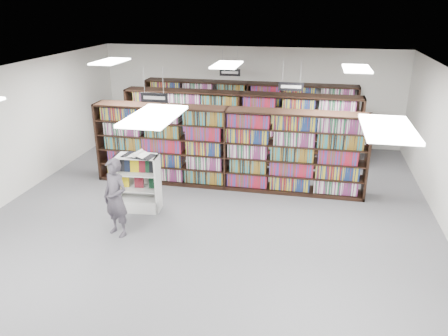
% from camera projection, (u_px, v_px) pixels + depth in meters
% --- Properties ---
extents(floor, '(12.00, 12.00, 0.00)m').
position_uv_depth(floor, '(209.00, 221.00, 9.74)').
color(floor, '#505055').
rests_on(floor, ground).
extents(ceiling, '(10.00, 12.00, 0.10)m').
position_uv_depth(ceiling, '(207.00, 77.00, 8.59)').
color(ceiling, white).
rests_on(ceiling, wall_back).
extents(wall_back, '(10.00, 0.10, 3.20)m').
position_uv_depth(wall_back, '(250.00, 96.00, 14.64)').
color(wall_back, white).
rests_on(wall_back, ground).
extents(bookshelf_row_near, '(7.00, 0.60, 2.10)m').
position_uv_depth(bookshelf_row_near, '(227.00, 148.00, 11.19)').
color(bookshelf_row_near, black).
rests_on(bookshelf_row_near, floor).
extents(bookshelf_row_mid, '(7.00, 0.60, 2.10)m').
position_uv_depth(bookshelf_row_mid, '(240.00, 128.00, 13.02)').
color(bookshelf_row_mid, black).
rests_on(bookshelf_row_mid, floor).
extents(bookshelf_row_far, '(7.00, 0.60, 2.10)m').
position_uv_depth(bookshelf_row_far, '(248.00, 114.00, 14.57)').
color(bookshelf_row_far, black).
rests_on(bookshelf_row_far, floor).
extents(aisle_sign_left, '(0.65, 0.02, 0.80)m').
position_uv_depth(aisle_sign_left, '(154.00, 97.00, 10.02)').
color(aisle_sign_left, '#B2B2B7').
rests_on(aisle_sign_left, ceiling).
extents(aisle_sign_right, '(0.65, 0.02, 0.80)m').
position_uv_depth(aisle_sign_right, '(291.00, 86.00, 11.28)').
color(aisle_sign_right, '#B2B2B7').
rests_on(aisle_sign_right, ceiling).
extents(aisle_sign_center, '(0.65, 0.02, 0.80)m').
position_uv_depth(aisle_sign_center, '(230.00, 72.00, 13.49)').
color(aisle_sign_center, '#B2B2B7').
rests_on(aisle_sign_center, ceiling).
extents(troffer_front_center, '(0.60, 1.20, 0.04)m').
position_uv_depth(troffer_front_center, '(154.00, 116.00, 5.86)').
color(troffer_front_center, white).
rests_on(troffer_front_center, ceiling).
extents(troffer_front_right, '(0.60, 1.20, 0.04)m').
position_uv_depth(troffer_front_right, '(388.00, 128.00, 5.30)').
color(troffer_front_right, white).
rests_on(troffer_front_right, ceiling).
extents(troffer_back_left, '(0.60, 1.20, 0.04)m').
position_uv_depth(troffer_back_left, '(110.00, 61.00, 10.99)').
color(troffer_back_left, white).
rests_on(troffer_back_left, ceiling).
extents(troffer_back_center, '(0.60, 1.20, 0.04)m').
position_uv_depth(troffer_back_center, '(227.00, 65.00, 10.43)').
color(troffer_back_center, white).
rests_on(troffer_back_center, ceiling).
extents(troffer_back_right, '(0.60, 1.20, 0.04)m').
position_uv_depth(troffer_back_right, '(357.00, 69.00, 9.86)').
color(troffer_back_right, white).
rests_on(troffer_back_right, ceiling).
extents(endcap_display, '(1.01, 0.56, 1.35)m').
position_uv_depth(endcap_display, '(139.00, 191.00, 10.14)').
color(endcap_display, white).
rests_on(endcap_display, floor).
extents(open_book, '(0.75, 0.50, 0.13)m').
position_uv_depth(open_book, '(138.00, 155.00, 9.73)').
color(open_book, black).
rests_on(open_book, endcap_display).
extents(shopper, '(0.72, 0.60, 1.67)m').
position_uv_depth(shopper, '(116.00, 198.00, 8.91)').
color(shopper, '#47424C').
rests_on(shopper, floor).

